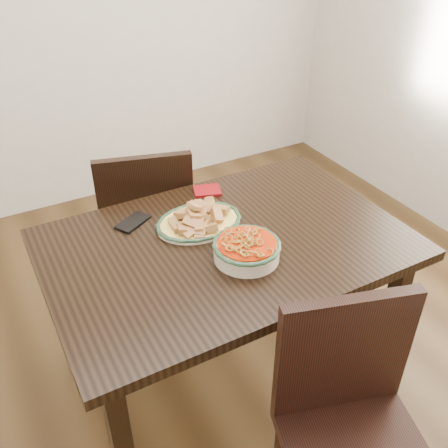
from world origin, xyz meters
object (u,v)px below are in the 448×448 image
chair_far (147,221)px  smartphone (133,222)px  noodle_bowl (247,248)px  fish_plate (199,215)px  dining_table (227,259)px  chair_near (351,419)px

chair_far → smartphone: bearing=79.5°
chair_far → noodle_bowl: chair_far is taller
fish_plate → noodle_bowl: size_ratio=1.39×
fish_plate → noodle_bowl: 0.27m
noodle_bowl → fish_plate: bearing=101.3°
dining_table → smartphone: size_ratio=9.62×
chair_far → dining_table: bearing=113.7°
dining_table → smartphone: bearing=134.0°
fish_plate → smartphone: bearing=149.4°
dining_table → chair_near: (0.05, -0.68, -0.16)m
smartphone → noodle_bowl: bearing=-85.0°
fish_plate → chair_far: bearing=95.4°
dining_table → chair_near: chair_near is taller
dining_table → noodle_bowl: size_ratio=5.45×
dining_table → chair_far: 0.65m
dining_table → smartphone: 0.39m
chair_near → smartphone: (-0.31, 0.95, 0.26)m
chair_near → smartphone: size_ratio=6.55×
chair_far → noodle_bowl: (0.10, -0.75, 0.29)m
fish_plate → noodle_bowl: fish_plate is taller
fish_plate → dining_table: bearing=-73.2°
chair_far → chair_near: (0.14, -1.30, 0.00)m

